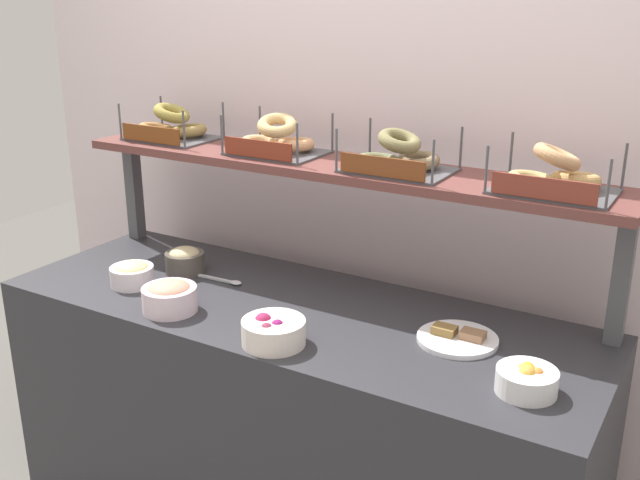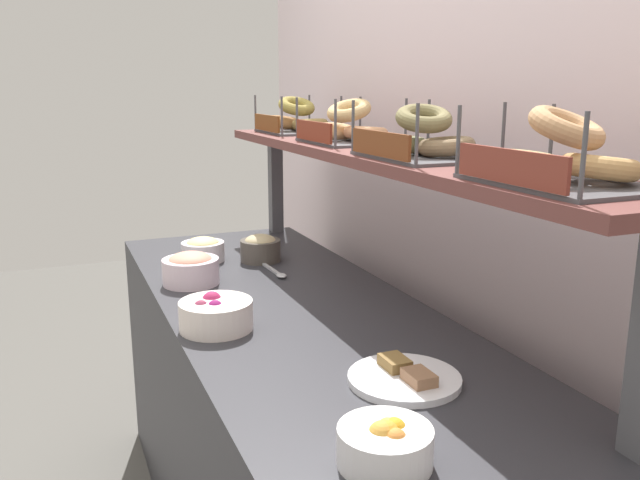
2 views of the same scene
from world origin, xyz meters
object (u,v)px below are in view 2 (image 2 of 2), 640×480
Objects in this scene: bowl_beet_salad at (216,314)px; bowl_hummus at (260,248)px; serving_plate_white at (405,377)px; bagel_basket_sesame at (561,160)px; bagel_basket_poppy at (421,141)px; bowl_fruit_salad at (385,444)px; bagel_basket_everything at (296,121)px; bagel_basket_plain at (348,128)px; bowl_egg_salad at (203,249)px; bowl_lox_spread at (191,268)px; serving_spoon_near_plate at (277,273)px.

bowl_hummus reaches higher than bowl_beet_salad.
bowl_hummus is 1.05m from serving_plate_white.
bagel_basket_poppy is at bearing 179.50° from bagel_basket_sesame.
bowl_fruit_salad is 1.65m from bagel_basket_everything.
bagel_basket_plain reaches higher than serving_plate_white.
serving_plate_white is at bearing -33.99° from bagel_basket_poppy.
serving_plate_white is 0.94m from bagel_basket_plain.
bowl_beet_salad is 0.68m from bagel_basket_poppy.
bowl_fruit_salad is at bearing -21.55° from bagel_basket_plain.
bowl_egg_salad is at bearing -171.44° from serving_plate_white.
bowl_lox_spread is 0.28m from serving_spoon_near_plate.
bowl_fruit_salad is 1.11× the size of bowl_hummus.
serving_spoon_near_plate is (0.01, 0.28, -0.04)m from bowl_lox_spread.
bowl_beet_salad is 0.79× the size of serving_plate_white.
bowl_hummus is at bearing 171.29° from bowl_fruit_salad.
bowl_lox_spread is at bearing -51.39° from bagel_basket_everything.
bowl_fruit_salad is 0.50× the size of bagel_basket_plain.
bagel_basket_poppy is 0.49m from bagel_basket_sesame.
bowl_hummus is 0.78× the size of serving_spoon_near_plate.
bagel_basket_poppy is (-0.31, 0.21, 0.46)m from serving_plate_white.
serving_plate_white is at bearing -131.60° from bagel_basket_sesame.
bowl_fruit_salad reaches higher than serving_spoon_near_plate.
serving_plate_white is 0.75× the size of bagel_basket_plain.
bowl_egg_salad is 0.86× the size of bowl_lox_spread.
bagel_basket_sesame reaches higher than bowl_beet_salad.
bowl_egg_salad is 0.46× the size of bagel_basket_everything.
bagel_basket_plain reaches higher than bagel_basket_poppy.
bowl_hummus is (-0.60, 0.31, 0.01)m from bowl_beet_salad.
bagel_basket_plain reaches higher than bowl_beet_salad.
bagel_basket_plain is 0.97m from bagel_basket_sesame.
bagel_basket_everything reaches higher than bowl_lox_spread.
bowl_hummus reaches higher than bowl_egg_salad.
serving_spoon_near_plate is 0.54× the size of bagel_basket_poppy.
bowl_beet_salad is 1.07× the size of bowl_lox_spread.
bowl_egg_salad is 1.43m from bagel_basket_sesame.
bagel_basket_plain is (-0.33, 0.52, 0.44)m from bowl_beet_salad.
bowl_fruit_salad is at bearing -9.94° from serving_spoon_near_plate.
bowl_hummus reaches higher than serving_plate_white.
bagel_basket_everything is (-0.41, 0.22, 0.47)m from serving_spoon_near_plate.
bowl_fruit_salad is 1.32m from bowl_hummus.
bowl_lox_spread reaches higher than bowl_beet_salad.
bagel_basket_sesame reaches higher than serving_spoon_near_plate.
bagel_basket_sesame reaches higher than bowl_hummus.
bagel_basket_poppy reaches higher than bowl_beet_salad.
bowl_beet_salad is 0.67m from bowl_hummus.
bowl_egg_salad is 0.20m from bowl_hummus.
bagel_basket_sesame is at bearing 100.82° from bowl_fruit_salad.
bowl_beet_salad is 0.51m from serving_spoon_near_plate.
bowl_hummus is at bearing -171.45° from bagel_basket_sesame.
bagel_basket_sesame is (0.18, 0.20, 0.47)m from serving_plate_white.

